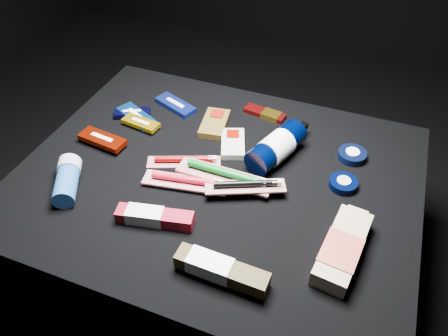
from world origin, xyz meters
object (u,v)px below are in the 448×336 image
(lotion_bottle, at_px, (276,147))
(bodywash_bottle, at_px, (342,250))
(deodorant_stick, at_px, (67,180))
(toothpaste_carton_red, at_px, (151,217))

(lotion_bottle, distance_m, bodywash_bottle, 0.33)
(deodorant_stick, bearing_deg, toothpaste_carton_red, -33.51)
(toothpaste_carton_red, bearing_deg, deodorant_stick, 162.71)
(deodorant_stick, height_order, toothpaste_carton_red, deodorant_stick)
(bodywash_bottle, height_order, toothpaste_carton_red, bodywash_bottle)
(deodorant_stick, distance_m, toothpaste_carton_red, 0.24)
(toothpaste_carton_red, bearing_deg, bodywash_bottle, -3.94)
(lotion_bottle, xyz_separation_m, bodywash_bottle, (0.21, -0.25, -0.01))
(lotion_bottle, bearing_deg, deodorant_stick, -126.70)
(bodywash_bottle, xyz_separation_m, deodorant_stick, (-0.65, -0.04, 0.01))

